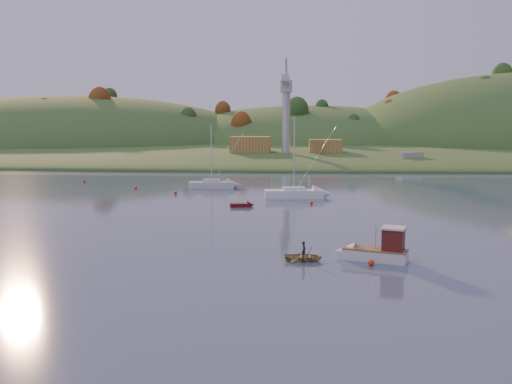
# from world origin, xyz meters

# --- Properties ---
(ground) EXTENTS (500.00, 500.00, 0.00)m
(ground) POSITION_xyz_m (0.00, 0.00, 0.00)
(ground) COLOR #37435A
(ground) RESTS_ON ground
(far_shore) EXTENTS (620.00, 220.00, 1.50)m
(far_shore) POSITION_xyz_m (0.00, 230.00, 0.00)
(far_shore) COLOR #315421
(far_shore) RESTS_ON ground
(shore_slope) EXTENTS (640.00, 150.00, 7.00)m
(shore_slope) POSITION_xyz_m (0.00, 165.00, 0.00)
(shore_slope) COLOR #315421
(shore_slope) RESTS_ON ground
(hill_left) EXTENTS (170.00, 140.00, 44.00)m
(hill_left) POSITION_xyz_m (-90.00, 200.00, 0.00)
(hill_left) COLOR #315421
(hill_left) RESTS_ON ground
(hill_center) EXTENTS (140.00, 120.00, 36.00)m
(hill_center) POSITION_xyz_m (10.00, 210.00, 0.00)
(hill_center) COLOR #315421
(hill_center) RESTS_ON ground
(hillside_trees) EXTENTS (280.00, 50.00, 32.00)m
(hillside_trees) POSITION_xyz_m (0.00, 185.00, 0.00)
(hillside_trees) COLOR #224D1B
(hillside_trees) RESTS_ON ground
(wharf) EXTENTS (42.00, 16.00, 2.40)m
(wharf) POSITION_xyz_m (5.00, 122.00, 1.20)
(wharf) COLOR slate
(wharf) RESTS_ON ground
(shed_west) EXTENTS (11.00, 8.00, 4.80)m
(shed_west) POSITION_xyz_m (-8.00, 123.00, 4.80)
(shed_west) COLOR olive
(shed_west) RESTS_ON wharf
(shed_east) EXTENTS (9.00, 7.00, 4.00)m
(shed_east) POSITION_xyz_m (13.00, 124.00, 4.40)
(shed_east) COLOR olive
(shed_east) RESTS_ON wharf
(dock_crane) EXTENTS (3.20, 28.00, 20.30)m
(dock_crane) POSITION_xyz_m (2.00, 118.39, 17.17)
(dock_crane) COLOR #B7B7BC
(dock_crane) RESTS_ON wharf
(fishing_boat) EXTENTS (6.46, 3.84, 3.94)m
(fishing_boat) POSITION_xyz_m (11.03, 10.67, 0.87)
(fishing_boat) COLOR silver
(fishing_boat) RESTS_ON ground
(sailboat_near) EXTENTS (7.95, 2.80, 10.86)m
(sailboat_near) POSITION_xyz_m (-9.91, 60.93, 0.71)
(sailboat_near) COLOR silver
(sailboat_near) RESTS_ON ground
(sailboat_far) EXTENTS (9.07, 3.57, 12.26)m
(sailboat_far) POSITION_xyz_m (4.45, 49.11, 0.78)
(sailboat_far) COLOR white
(sailboat_far) RESTS_ON ground
(canoe) EXTENTS (3.22, 2.32, 0.66)m
(canoe) POSITION_xyz_m (5.41, 10.00, 0.33)
(canoe) COLOR #958552
(canoe) RESTS_ON ground
(paddler) EXTENTS (0.34, 0.51, 1.40)m
(paddler) POSITION_xyz_m (5.41, 10.00, 0.70)
(paddler) COLOR black
(paddler) RESTS_ON ground
(red_tender) EXTENTS (3.46, 1.65, 1.13)m
(red_tender) POSITION_xyz_m (-2.18, 39.68, 0.24)
(red_tender) COLOR #560C10
(red_tender) RESTS_ON ground
(work_vessel) EXTENTS (15.21, 10.26, 3.69)m
(work_vessel) POSITION_xyz_m (33.78, 110.68, 1.31)
(work_vessel) COLOR #51586B
(work_vessel) RESTS_ON ground
(buoy_0) EXTENTS (0.50, 0.50, 0.50)m
(buoy_0) POSITION_xyz_m (10.87, 8.78, 0.25)
(buoy_0) COLOR red
(buoy_0) RESTS_ON ground
(buoy_1) EXTENTS (0.50, 0.50, 0.50)m
(buoy_1) POSITION_xyz_m (6.92, 42.64, 0.25)
(buoy_1) COLOR red
(buoy_1) RESTS_ON ground
(buoy_2) EXTENTS (0.50, 0.50, 0.50)m
(buoy_2) POSITION_xyz_m (-22.74, 58.63, 0.25)
(buoy_2) COLOR red
(buoy_2) RESTS_ON ground
(buoy_3) EXTENTS (0.50, 0.50, 0.50)m
(buoy_3) POSITION_xyz_m (-14.39, 51.97, 0.25)
(buoy_3) COLOR red
(buoy_3) RESTS_ON ground
(buoy_4) EXTENTS (0.50, 0.50, 0.50)m
(buoy_4) POSITION_xyz_m (-35.32, 67.95, 0.25)
(buoy_4) COLOR red
(buoy_4) RESTS_ON ground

